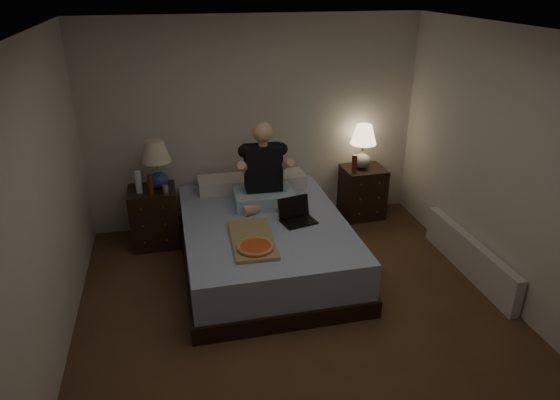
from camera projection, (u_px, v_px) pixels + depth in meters
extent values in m
cube|color=brown|center=(302.00, 326.00, 4.48)|extent=(4.00, 4.50, 0.00)
cube|color=white|center=(309.00, 36.00, 3.45)|extent=(4.00, 4.50, 0.00)
cube|color=beige|center=(255.00, 124.00, 5.96)|extent=(4.00, 0.00, 2.50)
cube|color=beige|center=(35.00, 226.00, 3.56)|extent=(0.00, 4.50, 2.50)
cube|color=beige|center=(525.00, 179.00, 4.37)|extent=(0.00, 4.50, 2.50)
cube|color=#5D7ABA|center=(265.00, 243.00, 5.30)|extent=(1.67, 2.22, 0.55)
cube|color=black|center=(154.00, 217.00, 5.74)|extent=(0.53, 0.48, 0.68)
cube|color=black|center=(362.00, 192.00, 6.41)|extent=(0.52, 0.47, 0.66)
cylinder|color=white|center=(138.00, 182.00, 5.46)|extent=(0.07, 0.07, 0.25)
cylinder|color=#BABAB5|center=(166.00, 190.00, 5.46)|extent=(0.07, 0.07, 0.10)
cylinder|color=#572A0C|center=(151.00, 185.00, 5.42)|extent=(0.06, 0.06, 0.23)
cylinder|color=#61230D|center=(354.00, 164.00, 6.09)|extent=(0.06, 0.06, 0.23)
cube|color=silver|center=(469.00, 256.00, 5.20)|extent=(0.10, 1.60, 0.40)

